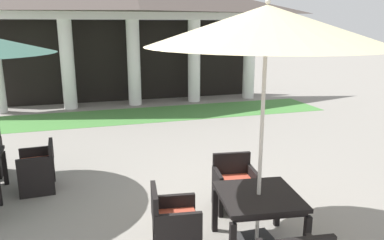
{
  "coord_description": "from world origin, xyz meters",
  "views": [
    {
      "loc": [
        -1.78,
        -4.5,
        2.73
      ],
      "look_at": [
        -0.03,
        1.35,
        1.17
      ],
      "focal_mm": 34.99,
      "sensor_mm": 36.0,
      "label": 1
    }
  ],
  "objects_px": {
    "patio_chair_near_foreground_east": "(39,167)",
    "patio_chair_mid_left_north": "(234,184)",
    "patio_umbrella_mid_left": "(267,27)",
    "patio_chair_mid_left_west": "(173,224)",
    "patio_table_mid_left": "(258,201)"
  },
  "relations": [
    {
      "from": "patio_chair_near_foreground_east",
      "to": "patio_chair_mid_left_north",
      "type": "xyz_separation_m",
      "value": [
        2.91,
        -1.54,
        -0.02
      ]
    },
    {
      "from": "patio_chair_near_foreground_east",
      "to": "patio_umbrella_mid_left",
      "type": "distance_m",
      "value": 4.43
    },
    {
      "from": "patio_chair_near_foreground_east",
      "to": "patio_chair_mid_left_west",
      "type": "bearing_deg",
      "value": -147.6
    },
    {
      "from": "patio_umbrella_mid_left",
      "to": "patio_chair_mid_left_north",
      "type": "distance_m",
      "value": 2.54
    },
    {
      "from": "patio_table_mid_left",
      "to": "patio_umbrella_mid_left",
      "type": "bearing_deg",
      "value": 0.0
    },
    {
      "from": "patio_umbrella_mid_left",
      "to": "patio_chair_mid_left_north",
      "type": "relative_size",
      "value": 3.68
    },
    {
      "from": "patio_chair_near_foreground_east",
      "to": "patio_umbrella_mid_left",
      "type": "height_order",
      "value": "patio_umbrella_mid_left"
    },
    {
      "from": "patio_chair_near_foreground_east",
      "to": "patio_chair_mid_left_west",
      "type": "distance_m",
      "value": 3.0
    },
    {
      "from": "patio_table_mid_left",
      "to": "patio_umbrella_mid_left",
      "type": "xyz_separation_m",
      "value": [
        0.0,
        0.0,
        2.08
      ]
    },
    {
      "from": "patio_table_mid_left",
      "to": "patio_chair_mid_left_north",
      "type": "distance_m",
      "value": 1.08
    },
    {
      "from": "patio_chair_mid_left_west",
      "to": "patio_table_mid_left",
      "type": "bearing_deg",
      "value": 90.0
    },
    {
      "from": "patio_umbrella_mid_left",
      "to": "patio_table_mid_left",
      "type": "bearing_deg",
      "value": 0.0
    },
    {
      "from": "patio_chair_mid_left_north",
      "to": "patio_umbrella_mid_left",
      "type": "bearing_deg",
      "value": 90.0
    },
    {
      "from": "patio_table_mid_left",
      "to": "patio_chair_mid_left_west",
      "type": "relative_size",
      "value": 1.22
    },
    {
      "from": "patio_chair_near_foreground_east",
      "to": "patio_umbrella_mid_left",
      "type": "bearing_deg",
      "value": -135.71
    }
  ]
}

